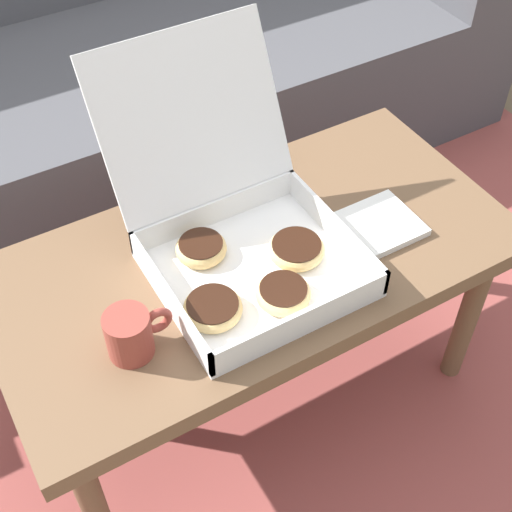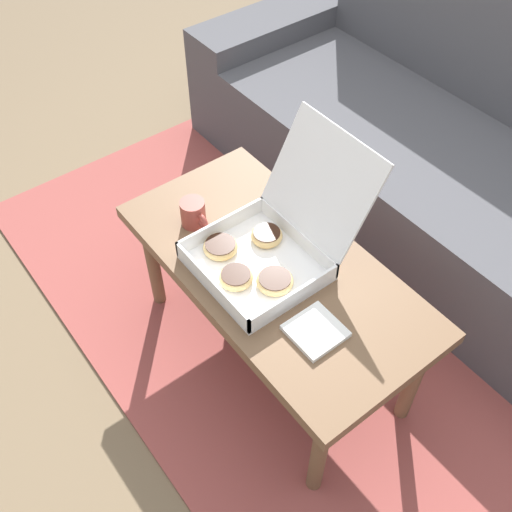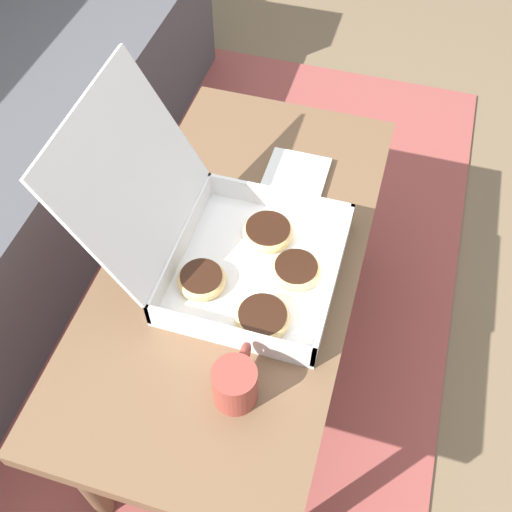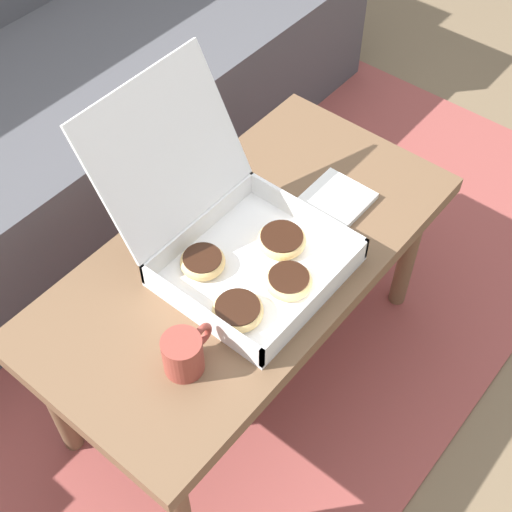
# 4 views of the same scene
# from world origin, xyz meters

# --- Properties ---
(ground_plane) EXTENTS (12.00, 12.00, 0.00)m
(ground_plane) POSITION_xyz_m (0.00, 0.00, 0.00)
(ground_plane) COLOR #756047
(area_rug) EXTENTS (2.52, 1.86, 0.01)m
(area_rug) POSITION_xyz_m (0.00, 0.30, 0.01)
(area_rug) COLOR #994742
(area_rug) RESTS_ON ground_plane
(couch) EXTENTS (2.40, 0.84, 0.88)m
(couch) POSITION_xyz_m (0.00, 0.83, 0.29)
(couch) COLOR #4C4C51
(couch) RESTS_ON ground_plane
(coffee_table) EXTENTS (0.96, 0.48, 0.46)m
(coffee_table) POSITION_xyz_m (0.00, -0.13, 0.40)
(coffee_table) COLOR brown
(coffee_table) RESTS_ON ground_plane
(pastry_box) EXTENTS (0.34, 0.45, 0.33)m
(pastry_box) POSITION_xyz_m (-0.03, -0.13, 0.52)
(pastry_box) COLOR white
(pastry_box) RESTS_ON coffee_table
(coffee_mug) EXTENTS (0.11, 0.07, 0.08)m
(coffee_mug) POSITION_xyz_m (-0.27, -0.21, 0.50)
(coffee_mug) COLOR #993D33
(coffee_mug) RESTS_ON coffee_table
(napkin_stack) EXTENTS (0.13, 0.13, 0.01)m
(napkin_stack) POSITION_xyz_m (0.24, -0.19, 0.47)
(napkin_stack) COLOR white
(napkin_stack) RESTS_ON coffee_table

